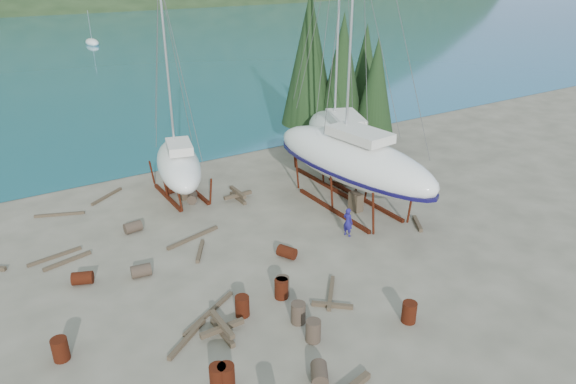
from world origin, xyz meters
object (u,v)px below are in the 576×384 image
large_sailboat_near (352,159)px  small_sailboat_shore (179,164)px  large_sailboat_far (339,140)px  worker (348,222)px

large_sailboat_near → small_sailboat_shore: 10.27m
large_sailboat_far → large_sailboat_near: bearing=-94.3°
small_sailboat_shore → worker: 10.94m
large_sailboat_far → worker: (-4.01, -6.06, -2.06)m
small_sailboat_shore → worker: size_ratio=8.02×
large_sailboat_far → small_sailboat_shore: (-9.44, 3.35, -0.78)m
small_sailboat_shore → worker: bearing=-45.2°
large_sailboat_near → large_sailboat_far: 3.78m
large_sailboat_near → large_sailboat_far: size_ratio=1.07×
large_sailboat_far → worker: bearing=-100.6°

